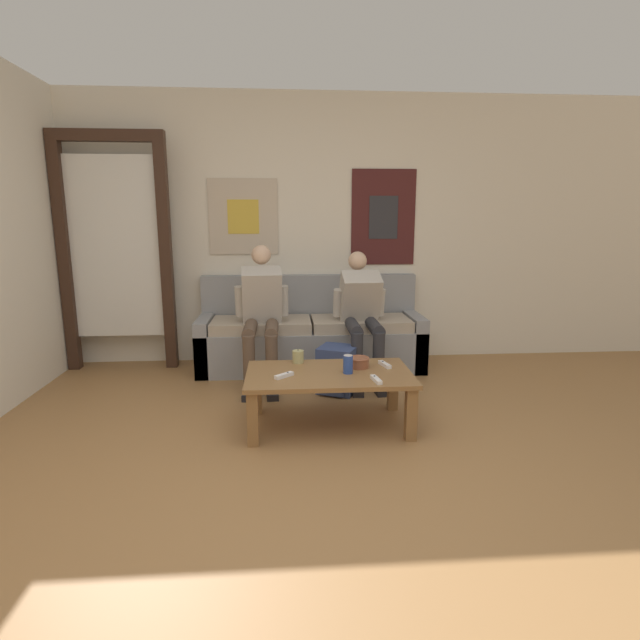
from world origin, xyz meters
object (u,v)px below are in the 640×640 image
(game_controller_near_right, at_px, (284,375))
(game_controller_far_center, at_px, (376,380))
(couch, at_px, (311,337))
(backpack, at_px, (337,371))
(person_seated_teen, at_px, (361,311))
(person_seated_adult, at_px, (261,310))
(drink_can_blue, at_px, (348,364))
(ceramic_bowl, at_px, (359,362))
(game_controller_near_left, at_px, (385,364))
(pillar_candle, at_px, (298,357))
(coffee_table, at_px, (329,381))

(game_controller_near_right, distance_m, game_controller_far_center, 0.60)
(couch, relative_size, backpack, 5.49)
(person_seated_teen, bearing_deg, couch, 142.54)
(couch, height_order, game_controller_far_center, couch)
(game_controller_near_right, bearing_deg, person_seated_adult, 99.50)
(backpack, relative_size, drink_can_blue, 3.05)
(ceramic_bowl, xyz_separation_m, game_controller_near_left, (0.18, 0.01, -0.03))
(drink_can_blue, distance_m, game_controller_near_left, 0.31)
(person_seated_adult, xyz_separation_m, pillar_candle, (0.29, -0.80, -0.20))
(ceramic_bowl, bearing_deg, game_controller_near_left, 4.42)
(person_seated_teen, distance_m, pillar_candle, 1.02)
(ceramic_bowl, bearing_deg, pillar_candle, 160.80)
(person_seated_teen, distance_m, game_controller_far_center, 1.30)
(person_seated_adult, xyz_separation_m, backpack, (0.62, -0.38, -0.44))
(person_seated_adult, relative_size, backpack, 3.08)
(person_seated_teen, xyz_separation_m, drink_can_blue, (-0.26, -1.09, -0.16))
(ceramic_bowl, distance_m, drink_can_blue, 0.16)
(game_controller_far_center, bearing_deg, game_controller_near_left, 69.43)
(couch, height_order, person_seated_adult, person_seated_adult)
(person_seated_teen, relative_size, game_controller_near_left, 7.42)
(coffee_table, xyz_separation_m, game_controller_near_left, (0.40, 0.11, 0.07))
(couch, height_order, ceramic_bowl, couch)
(backpack, bearing_deg, person_seated_teen, 57.73)
(person_seated_teen, bearing_deg, ceramic_bowl, -99.70)
(couch, height_order, coffee_table, couch)
(backpack, relative_size, game_controller_near_right, 2.91)
(person_seated_teen, relative_size, drink_can_blue, 8.85)
(pillar_candle, bearing_deg, game_controller_near_left, -12.29)
(backpack, xyz_separation_m, game_controller_near_right, (-0.43, -0.75, 0.21))
(pillar_candle, bearing_deg, game_controller_near_right, -106.94)
(person_seated_teen, height_order, game_controller_far_center, person_seated_teen)
(coffee_table, bearing_deg, pillar_candle, 129.44)
(pillar_candle, distance_m, drink_can_blue, 0.42)
(couch, bearing_deg, person_seated_teen, -37.46)
(coffee_table, relative_size, backpack, 2.93)
(backpack, height_order, pillar_candle, pillar_candle)
(couch, distance_m, pillar_candle, 1.17)
(person_seated_adult, distance_m, game_controller_near_left, 1.31)
(game_controller_far_center, bearing_deg, couch, 101.49)
(pillar_candle, bearing_deg, coffee_table, -50.56)
(person_seated_teen, bearing_deg, coffee_table, -109.77)
(backpack, bearing_deg, person_seated_adult, 148.56)
(pillar_candle, bearing_deg, couch, 82.20)
(coffee_table, xyz_separation_m, person_seated_teen, (0.38, 1.07, 0.28))
(game_controller_near_left, bearing_deg, game_controller_far_center, -110.57)
(pillar_candle, distance_m, game_controller_far_center, 0.66)
(backpack, height_order, ceramic_bowl, ceramic_bowl)
(couch, xyz_separation_m, drink_can_blue, (0.17, -1.42, 0.15))
(pillar_candle, bearing_deg, ceramic_bowl, -19.20)
(ceramic_bowl, bearing_deg, coffee_table, -155.55)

